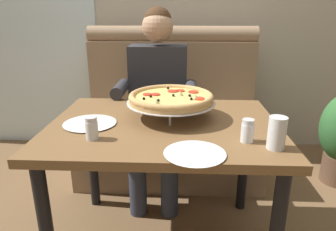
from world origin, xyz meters
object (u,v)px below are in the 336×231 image
(pizza, at_px, (171,98))
(patio_chair, at_px, (72,77))
(shaker_parmesan, at_px, (247,132))
(plate_near_left, at_px, (195,152))
(booth_bench, at_px, (171,122))
(dining_table, at_px, (164,140))
(diner_main, at_px, (157,93))
(plate_near_right, at_px, (90,122))
(shaker_oregano, at_px, (92,130))
(drinking_glass, at_px, (277,135))

(pizza, relative_size, patio_chair, 0.52)
(shaker_parmesan, xyz_separation_m, plate_near_left, (-0.22, -0.13, -0.03))
(booth_bench, height_order, plate_near_left, booth_bench)
(dining_table, xyz_separation_m, diner_main, (-0.08, 0.62, 0.08))
(dining_table, distance_m, plate_near_right, 0.37)
(dining_table, bearing_deg, shaker_oregano, -143.99)
(drinking_glass, bearing_deg, patio_chair, 125.79)
(diner_main, bearing_deg, booth_bench, 72.87)
(shaker_oregano, distance_m, patio_chair, 2.39)
(pizza, relative_size, shaker_parmesan, 4.52)
(shaker_oregano, bearing_deg, drinking_glass, -4.55)
(drinking_glass, bearing_deg, plate_near_right, 163.72)
(shaker_parmesan, bearing_deg, patio_chair, 124.83)
(dining_table, height_order, drinking_glass, drinking_glass)
(shaker_parmesan, xyz_separation_m, plate_near_right, (-0.72, 0.18, -0.03))
(plate_near_right, relative_size, drinking_glass, 1.94)
(patio_chair, bearing_deg, plate_near_left, -60.70)
(dining_table, relative_size, plate_near_right, 4.34)
(shaker_oregano, height_order, plate_near_left, shaker_oregano)
(patio_chair, bearing_deg, shaker_oregano, -68.32)
(shaker_parmesan, distance_m, plate_near_right, 0.74)
(booth_bench, bearing_deg, diner_main, -107.13)
(shaker_oregano, relative_size, drinking_glass, 0.75)
(pizza, relative_size, plate_near_right, 1.75)
(plate_near_right, relative_size, patio_chair, 0.30)
(shaker_oregano, bearing_deg, patio_chair, 111.68)
(plate_near_right, height_order, patio_chair, patio_chair)
(drinking_glass, bearing_deg, booth_bench, 111.70)
(shaker_parmesan, bearing_deg, drinking_glass, -31.72)
(drinking_glass, bearing_deg, shaker_oregano, 175.45)
(plate_near_right, bearing_deg, diner_main, 67.29)
(pizza, bearing_deg, plate_near_right, -163.58)
(plate_near_left, xyz_separation_m, drinking_glass, (0.32, 0.07, 0.05))
(patio_chair, bearing_deg, pizza, -57.79)
(dining_table, height_order, diner_main, diner_main)
(booth_bench, bearing_deg, dining_table, -90.00)
(plate_near_left, bearing_deg, drinking_glass, 12.07)
(booth_bench, distance_m, shaker_oregano, 1.20)
(diner_main, bearing_deg, pizza, -78.05)
(diner_main, distance_m, shaker_parmesan, 0.95)
(booth_bench, distance_m, pizza, 0.92)
(pizza, distance_m, patio_chair, 2.28)
(diner_main, height_order, pizza, diner_main)
(shaker_parmesan, xyz_separation_m, drinking_glass, (0.10, -0.06, 0.02))
(plate_near_left, relative_size, drinking_glass, 1.82)
(booth_bench, xyz_separation_m, diner_main, (-0.08, -0.27, 0.31))
(dining_table, bearing_deg, booth_bench, 90.00)
(shaker_oregano, relative_size, plate_near_left, 0.41)
(plate_near_right, bearing_deg, dining_table, 5.53)
(diner_main, relative_size, shaker_oregano, 12.86)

